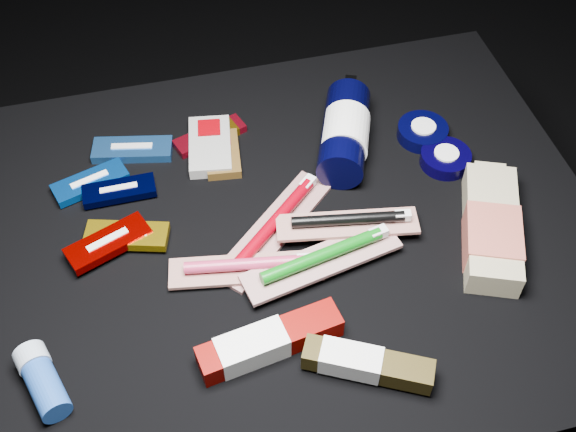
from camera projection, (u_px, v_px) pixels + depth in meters
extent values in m
plane|color=black|center=(282.00, 359.00, 1.40)|extent=(3.00, 3.00, 0.00)
cube|color=black|center=(281.00, 303.00, 1.25)|extent=(0.98, 0.78, 0.40)
cube|color=#245EAA|center=(133.00, 150.00, 1.19)|extent=(0.14, 0.07, 0.02)
cube|color=beige|center=(132.00, 149.00, 1.19)|extent=(0.07, 0.03, 0.02)
cube|color=#0A4CB1|center=(90.00, 182.00, 1.14)|extent=(0.13, 0.08, 0.01)
cube|color=white|center=(90.00, 182.00, 1.14)|extent=(0.06, 0.03, 0.02)
cube|color=black|center=(119.00, 191.00, 1.13)|extent=(0.11, 0.04, 0.01)
cube|color=silver|center=(119.00, 190.00, 1.13)|extent=(0.06, 0.01, 0.01)
cube|color=#A9880C|center=(127.00, 236.00, 1.07)|extent=(0.13, 0.08, 0.01)
cube|color=silver|center=(127.00, 235.00, 1.07)|extent=(0.06, 0.03, 0.02)
cube|color=#850100|center=(108.00, 243.00, 1.06)|extent=(0.13, 0.09, 0.01)
cube|color=silver|center=(108.00, 242.00, 1.05)|extent=(0.06, 0.03, 0.02)
cube|color=#503715|center=(223.00, 154.00, 1.18)|extent=(0.07, 0.11, 0.02)
cube|color=#64000B|center=(222.00, 142.00, 1.20)|extent=(0.03, 0.03, 0.02)
cube|color=#9C9C96|center=(210.00, 146.00, 1.19)|extent=(0.09, 0.13, 0.02)
cube|color=#750006|center=(210.00, 132.00, 1.21)|extent=(0.04, 0.04, 0.02)
cube|color=maroon|center=(210.00, 136.00, 1.21)|extent=(0.13, 0.08, 0.01)
cube|color=#AF770F|center=(221.00, 131.00, 1.22)|extent=(0.06, 0.05, 0.02)
cylinder|color=black|center=(344.00, 133.00, 1.17)|extent=(0.14, 0.20, 0.07)
cylinder|color=white|center=(345.00, 134.00, 1.17)|extent=(0.10, 0.10, 0.08)
cylinder|color=black|center=(349.00, 91.00, 1.24)|extent=(0.03, 0.03, 0.03)
cube|color=black|center=(350.00, 85.00, 1.26)|extent=(0.03, 0.04, 0.02)
cylinder|color=black|center=(422.00, 132.00, 1.21)|extent=(0.08, 0.08, 0.02)
cylinder|color=white|center=(423.00, 131.00, 1.21)|extent=(0.04, 0.04, 0.03)
cylinder|color=black|center=(445.00, 158.00, 1.17)|extent=(0.08, 0.08, 0.02)
cylinder|color=white|center=(445.00, 158.00, 1.17)|extent=(0.04, 0.04, 0.03)
cube|color=tan|center=(491.00, 227.00, 1.07)|extent=(0.15, 0.23, 0.04)
cube|color=#BB5949|center=(492.00, 239.00, 1.05)|extent=(0.11, 0.12, 0.05)
cube|color=tan|center=(489.00, 174.00, 1.14)|extent=(0.05, 0.04, 0.03)
cylinder|color=#1E4797|center=(47.00, 389.00, 0.90)|extent=(0.06, 0.09, 0.04)
cylinder|color=#9BABBC|center=(32.00, 359.00, 0.93)|extent=(0.05, 0.04, 0.04)
cube|color=#B8B3AD|center=(274.00, 229.00, 1.09)|extent=(0.22, 0.21, 0.01)
cylinder|color=#7E000C|center=(274.00, 223.00, 1.08)|extent=(0.16, 0.14, 0.02)
cube|color=white|center=(308.00, 184.00, 1.13)|extent=(0.03, 0.03, 0.01)
cube|color=#BAB1AC|center=(246.00, 269.00, 1.03)|extent=(0.23, 0.09, 0.01)
cylinder|color=#B42C52|center=(246.00, 264.00, 1.02)|extent=(0.18, 0.05, 0.02)
cube|color=white|center=(306.00, 260.00, 1.03)|extent=(0.03, 0.02, 0.01)
cube|color=silver|center=(322.00, 261.00, 1.03)|extent=(0.24, 0.10, 0.01)
cylinder|color=#09660F|center=(322.00, 255.00, 1.02)|extent=(0.19, 0.06, 0.02)
cube|color=silver|center=(378.00, 233.00, 1.05)|extent=(0.03, 0.02, 0.01)
cube|color=#B9B2AD|center=(347.00, 224.00, 1.07)|extent=(0.22, 0.08, 0.01)
cylinder|color=black|center=(348.00, 219.00, 1.06)|extent=(0.17, 0.04, 0.02)
cube|color=white|center=(403.00, 215.00, 1.06)|extent=(0.03, 0.02, 0.01)
cube|color=#6F0300|center=(270.00, 341.00, 0.95)|extent=(0.20, 0.07, 0.04)
cube|color=white|center=(252.00, 348.00, 0.94)|extent=(0.10, 0.06, 0.04)
cube|color=#30270B|center=(368.00, 364.00, 0.93)|extent=(0.17, 0.11, 0.03)
cube|color=silver|center=(351.00, 360.00, 0.93)|extent=(0.09, 0.07, 0.03)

